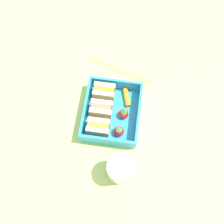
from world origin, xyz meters
The scene contains 11 objects.
ground_plane centered at (0.00, 0.00, -1.00)cm, with size 120.00×120.00×2.00cm, color #B6D676.
bento_tray centered at (0.00, 0.00, 0.60)cm, with size 16.26×14.00×1.20cm, color #299BD0.
bento_rim centered at (0.00, 0.00, 3.28)cm, with size 16.26×14.00×4.16cm.
sandwich_left centered at (-4.82, 2.75, 3.44)cm, with size 3.67×5.49×4.48cm.
sandwich_center_left centered at (0.00, 2.75, 3.44)cm, with size 3.67×5.49×4.48cm.
sandwich_center centered at (4.82, 2.75, 3.44)cm, with size 3.67×5.49×4.48cm.
strawberry_left centered at (-4.78, -2.39, 2.63)cm, with size 2.61×2.61×3.21cm.
strawberry_far_left centered at (-0.17, -3.00, 2.60)cm, with size 2.56×2.56×3.16cm.
carrot_stick_far_left centered at (4.96, -3.23, 1.92)cm, with size 1.45×1.45×5.12cm, color orange.
chopstick_pair centered at (13.80, -0.69, 0.35)cm, with size 6.98×19.20×0.70cm.
drinking_glass centered at (-14.25, -3.89, 4.21)cm, with size 6.14×6.14×8.42cm, color white.
Camera 1 is at (-22.17, -3.12, 62.49)cm, focal length 40.00 mm.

